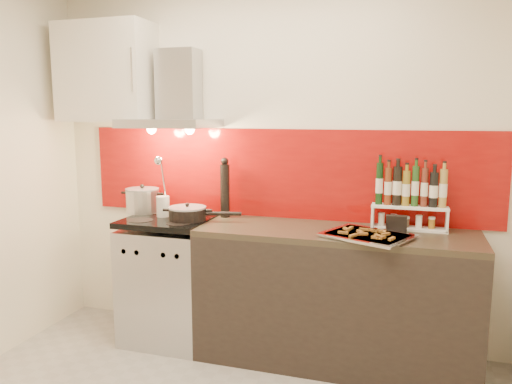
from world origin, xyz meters
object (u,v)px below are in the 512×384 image
(stock_pot, at_px, (143,200))
(pepper_mill, at_px, (225,189))
(range_stove, at_px, (171,280))
(baking_tray, at_px, (368,235))
(counter, at_px, (335,296))
(saute_pan, at_px, (189,213))

(stock_pot, relative_size, pepper_mill, 0.57)
(pepper_mill, bearing_deg, range_stove, -153.40)
(stock_pot, height_order, baking_tray, stock_pot)
(counter, xyz_separation_m, baking_tray, (0.21, -0.14, 0.47))
(range_stove, relative_size, baking_tray, 1.49)
(range_stove, height_order, pepper_mill, pepper_mill)
(pepper_mill, distance_m, baking_tray, 1.12)
(stock_pot, bearing_deg, baking_tray, -8.58)
(range_stove, height_order, stock_pot, stock_pot)
(pepper_mill, bearing_deg, baking_tray, -16.92)
(baking_tray, bearing_deg, counter, 145.84)
(range_stove, height_order, counter, range_stove)
(stock_pot, height_order, saute_pan, stock_pot)
(stock_pot, distance_m, saute_pan, 0.48)
(counter, distance_m, baking_tray, 0.53)
(counter, bearing_deg, saute_pan, -177.76)
(pepper_mill, xyz_separation_m, baking_tray, (1.05, -0.32, -0.20))
(counter, xyz_separation_m, pepper_mill, (-0.84, 0.18, 0.66))
(baking_tray, bearing_deg, pepper_mill, 163.08)
(counter, relative_size, saute_pan, 3.56)
(counter, distance_m, stock_pot, 1.58)
(pepper_mill, relative_size, baking_tray, 0.71)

